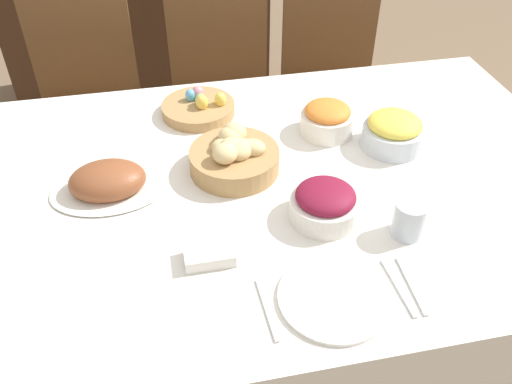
% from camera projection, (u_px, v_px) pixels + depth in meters
% --- Properties ---
extents(ground_plane, '(12.00, 12.00, 0.00)m').
position_uv_depth(ground_plane, '(256.00, 345.00, 1.92)').
color(ground_plane, '#7F664C').
extents(dining_table, '(1.86, 1.15, 0.74)m').
position_uv_depth(dining_table, '(256.00, 275.00, 1.68)').
color(dining_table, white).
rests_on(dining_table, ground).
extents(chair_far_center, '(0.45, 0.45, 0.96)m').
position_uv_depth(chair_far_center, '(222.00, 87.00, 2.30)').
color(chair_far_center, brown).
rests_on(chair_far_center, ground).
extents(chair_far_left, '(0.47, 0.47, 0.96)m').
position_uv_depth(chair_far_left, '(86.00, 101.00, 2.22)').
color(chair_far_left, brown).
rests_on(chair_far_left, ground).
extents(chair_far_right, '(0.45, 0.45, 0.96)m').
position_uv_depth(chair_far_right, '(333.00, 76.00, 2.38)').
color(chair_far_right, brown).
rests_on(chair_far_right, ground).
extents(sideboard, '(1.44, 0.44, 0.89)m').
position_uv_depth(sideboard, '(138.00, 17.00, 3.07)').
color(sideboard, '#3D2616').
rests_on(sideboard, ground).
extents(bread_basket, '(0.24, 0.24, 0.11)m').
position_uv_depth(bread_basket, '(234.00, 156.00, 1.46)').
color(bread_basket, '#AD8451').
rests_on(bread_basket, dining_table).
extents(egg_basket, '(0.23, 0.23, 0.08)m').
position_uv_depth(egg_basket, '(199.00, 107.00, 1.70)').
color(egg_basket, '#AD8451').
rests_on(egg_basket, dining_table).
extents(ham_platter, '(0.30, 0.21, 0.09)m').
position_uv_depth(ham_platter, '(108.00, 182.00, 1.40)').
color(ham_platter, silver).
rests_on(ham_platter, dining_table).
extents(carrot_bowl, '(0.16, 0.16, 0.10)m').
position_uv_depth(carrot_bowl, '(327.00, 119.00, 1.60)').
color(carrot_bowl, silver).
rests_on(carrot_bowl, dining_table).
extents(beet_salad_bowl, '(0.17, 0.17, 0.09)m').
position_uv_depth(beet_salad_bowl, '(325.00, 203.00, 1.31)').
color(beet_salad_bowl, silver).
rests_on(beet_salad_bowl, dining_table).
extents(pineapple_bowl, '(0.18, 0.18, 0.10)m').
position_uv_depth(pineapple_bowl, '(394.00, 131.00, 1.55)').
color(pineapple_bowl, silver).
rests_on(pineapple_bowl, dining_table).
extents(dinner_plate, '(0.24, 0.24, 0.01)m').
position_uv_depth(dinner_plate, '(334.00, 298.00, 1.14)').
color(dinner_plate, silver).
rests_on(dinner_plate, dining_table).
extents(fork, '(0.02, 0.16, 0.00)m').
position_uv_depth(fork, '(267.00, 309.00, 1.12)').
color(fork, '#B7B7BC').
rests_on(fork, dining_table).
extents(knife, '(0.02, 0.16, 0.00)m').
position_uv_depth(knife, '(398.00, 288.00, 1.16)').
color(knife, '#B7B7BC').
rests_on(knife, dining_table).
extents(spoon, '(0.02, 0.16, 0.00)m').
position_uv_depth(spoon, '(411.00, 285.00, 1.17)').
color(spoon, '#B7B7BC').
rests_on(spoon, dining_table).
extents(drinking_cup, '(0.08, 0.08, 0.09)m').
position_uv_depth(drinking_cup, '(409.00, 219.00, 1.27)').
color(drinking_cup, silver).
rests_on(drinking_cup, dining_table).
extents(butter_dish, '(0.11, 0.07, 0.03)m').
position_uv_depth(butter_dish, '(209.00, 255.00, 1.22)').
color(butter_dish, silver).
rests_on(butter_dish, dining_table).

